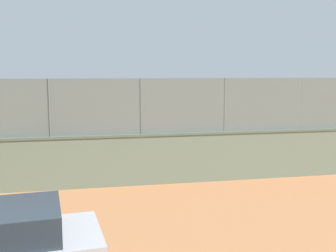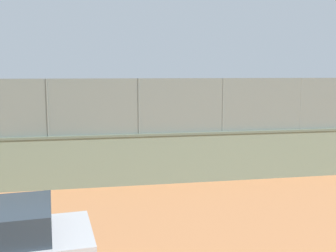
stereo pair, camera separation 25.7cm
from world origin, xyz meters
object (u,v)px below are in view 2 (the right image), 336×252
object	(u,v)px
player_baseline_waiting	(81,119)
spare_ball_by_wall	(34,182)
player_crossing_court	(222,125)
sports_ball	(250,145)
courtside_bench	(58,163)

from	to	relation	value
player_baseline_waiting	spare_ball_by_wall	size ratio (longest dim) A/B	21.91
player_baseline_waiting	spare_ball_by_wall	bearing A→B (deg)	82.85
player_crossing_court	sports_ball	xyz separation A→B (m)	(-0.87, 2.01, -0.85)
player_baseline_waiting	spare_ball_by_wall	world-z (taller)	player_baseline_waiting
player_crossing_court	courtside_bench	bearing A→B (deg)	35.40
player_crossing_court	spare_ball_by_wall	bearing A→B (deg)	37.09
sports_ball	courtside_bench	bearing A→B (deg)	23.34
player_crossing_court	sports_ball	bearing A→B (deg)	113.30
player_crossing_court	spare_ball_by_wall	world-z (taller)	player_crossing_court
player_crossing_court	courtside_bench	xyz separation A→B (m)	(8.54, 6.07, -0.49)
player_crossing_court	spare_ball_by_wall	xyz separation A→B (m)	(9.33, 7.05, -0.92)
player_crossing_court	player_baseline_waiting	size ratio (longest dim) A/B	0.98
sports_ball	spare_ball_by_wall	size ratio (longest dim) A/B	2.84
spare_ball_by_wall	player_crossing_court	bearing A→B (deg)	-142.91
sports_ball	player_crossing_court	bearing A→B (deg)	-66.70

